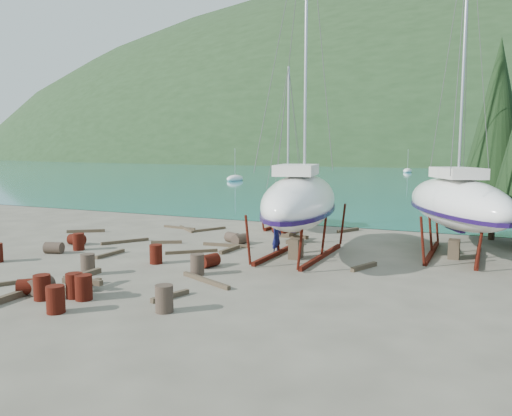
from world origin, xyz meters
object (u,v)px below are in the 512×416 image
at_px(large_sailboat_far, 457,202).
at_px(large_sailboat_near, 300,200).
at_px(worker, 277,237).
at_px(small_sailboat_shore, 286,202).

bearing_deg(large_sailboat_far, large_sailboat_near, -179.66).
distance_m(large_sailboat_near, worker, 2.26).
height_order(large_sailboat_far, worker, large_sailboat_far).
bearing_deg(worker, large_sailboat_near, -79.63).
bearing_deg(small_sailboat_shore, large_sailboat_near, -85.24).
relative_size(large_sailboat_far, small_sailboat_shore, 1.54).
distance_m(large_sailboat_far, small_sailboat_shore, 11.94).
xyz_separation_m(large_sailboat_far, worker, (-8.09, -3.25, -1.80)).
distance_m(small_sailboat_shore, worker, 8.63).
bearing_deg(large_sailboat_far, worker, 177.04).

